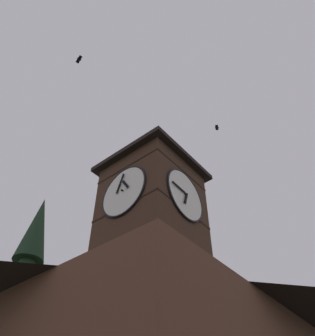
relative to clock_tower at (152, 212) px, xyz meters
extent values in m
pyramid|color=black|center=(0.10, 0.32, -5.23)|extent=(13.72, 11.64, 2.53)
cube|color=#422B1E|center=(-0.02, -0.02, -0.77)|extent=(4.00, 4.00, 6.40)
cube|color=black|center=(-0.02, -0.02, -3.20)|extent=(4.04, 4.04, 0.10)
cube|color=black|center=(-0.02, -0.02, -0.80)|extent=(4.04, 4.04, 0.10)
cube|color=black|center=(-0.02, -0.02, 1.60)|extent=(4.04, 4.04, 0.10)
cylinder|color=white|center=(-0.02, 2.01, 0.04)|extent=(2.64, 0.10, 2.64)
torus|color=black|center=(-0.02, 2.03, 0.04)|extent=(2.74, 0.10, 2.74)
cube|color=black|center=(0.08, 2.11, -0.28)|extent=(0.32, 0.04, 0.67)
cube|color=black|center=(0.52, 2.11, 0.07)|extent=(1.09, 0.04, 0.15)
sphere|color=black|center=(-0.02, 2.12, 0.04)|extent=(0.10, 0.10, 0.10)
cylinder|color=white|center=(2.01, -0.02, 0.04)|extent=(0.10, 2.64, 2.64)
torus|color=black|center=(2.03, -0.02, 0.04)|extent=(0.10, 2.74, 2.74)
cube|color=black|center=(2.11, 0.16, 0.31)|extent=(0.04, 0.46, 0.62)
cube|color=black|center=(2.11, -0.20, 0.55)|extent=(0.04, 0.44, 1.05)
sphere|color=black|center=(2.12, -0.02, 0.04)|extent=(0.10, 0.10, 0.10)
cube|color=black|center=(-0.02, -0.02, 2.55)|extent=(4.70, 4.70, 0.25)
cylinder|color=#D1BC84|center=(-0.02, -0.02, 3.31)|extent=(2.46, 2.46, 1.27)
cylinder|color=#2D2319|center=(-0.02, -0.02, 2.89)|extent=(2.52, 2.52, 0.10)
cylinder|color=#2D2319|center=(-0.02, -0.02, 3.31)|extent=(2.52, 2.52, 0.10)
cylinder|color=#2D2319|center=(-0.02, -0.02, 3.74)|extent=(2.52, 2.52, 0.10)
cone|color=#424C5B|center=(-0.02, -0.02, 4.48)|extent=(2.76, 2.76, 1.08)
sphere|color=#384251|center=(-0.02, -0.02, 5.12)|extent=(0.16, 0.16, 0.16)
cone|color=#1A351C|center=(1.66, -7.55, -1.70)|extent=(2.95, 2.95, 4.56)
cone|color=#1B3320|center=(1.66, -7.55, 1.33)|extent=(1.73, 1.73, 4.30)
ellipsoid|color=black|center=(-3.86, 2.42, 8.02)|extent=(0.25, 0.31, 0.15)
cube|color=black|center=(-3.76, 2.47, 8.02)|extent=(0.29, 0.27, 0.08)
cube|color=black|center=(-3.97, 2.37, 8.02)|extent=(0.29, 0.27, 0.08)
ellipsoid|color=black|center=(5.24, -1.48, 9.02)|extent=(0.30, 0.21, 0.15)
cube|color=black|center=(5.28, -1.34, 9.02)|extent=(0.25, 0.32, 0.07)
cube|color=black|center=(5.20, -1.61, 9.02)|extent=(0.25, 0.32, 0.07)
camera|label=1|loc=(10.73, 9.17, -10.12)|focal=37.32mm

